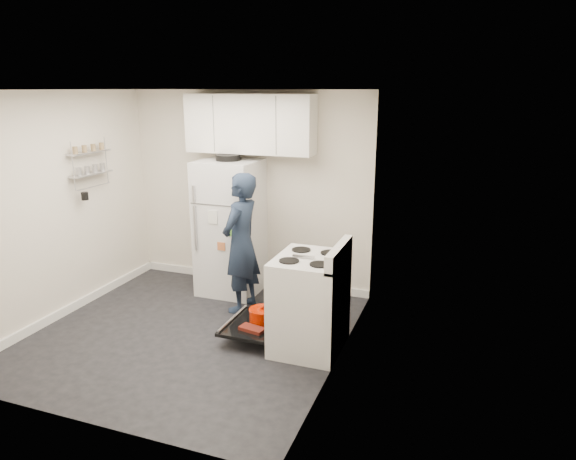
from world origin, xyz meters
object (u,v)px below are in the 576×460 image
at_px(open_oven_door, 258,320).
at_px(person, 241,243).
at_px(refrigerator, 230,227).
at_px(electric_range, 308,304).

height_order(open_oven_door, person, person).
height_order(refrigerator, person, refrigerator).
bearing_deg(refrigerator, open_oven_door, -52.70).
height_order(electric_range, person, person).
bearing_deg(electric_range, person, 148.30).
bearing_deg(open_oven_door, person, 126.98).
bearing_deg(refrigerator, electric_range, -38.61).
relative_size(electric_range, refrigerator, 0.63).
xyz_separation_m(refrigerator, person, (0.37, -0.48, -0.04)).
relative_size(electric_range, person, 0.68).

